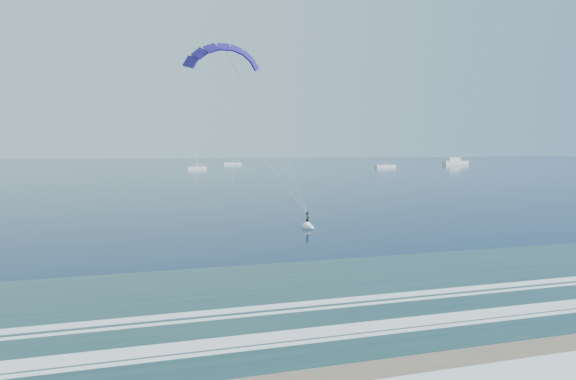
{
  "coord_description": "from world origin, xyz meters",
  "views": [
    {
      "loc": [
        -7.66,
        -14.69,
        7.9
      ],
      "look_at": [
        5.1,
        27.04,
        4.43
      ],
      "focal_mm": 32.0,
      "sensor_mm": 36.0,
      "label": 1
    }
  ],
  "objects_px": {
    "motor_yacht": "(455,162)",
    "sailboat_4": "(385,166)",
    "sailboat_2": "(197,168)",
    "kitesurfer_rig": "(269,137)",
    "sailboat_3": "(232,164)"
  },
  "relations": [
    {
      "from": "kitesurfer_rig",
      "to": "sailboat_3",
      "type": "distance_m",
      "value": 213.56
    },
    {
      "from": "kitesurfer_rig",
      "to": "sailboat_3",
      "type": "relative_size",
      "value": 1.52
    },
    {
      "from": "sailboat_3",
      "to": "sailboat_4",
      "type": "distance_m",
      "value": 80.33
    },
    {
      "from": "sailboat_3",
      "to": "sailboat_2",
      "type": "bearing_deg",
      "value": -113.67
    },
    {
      "from": "motor_yacht",
      "to": "sailboat_4",
      "type": "bearing_deg",
      "value": -152.17
    },
    {
      "from": "kitesurfer_rig",
      "to": "sailboat_2",
      "type": "relative_size",
      "value": 1.81
    },
    {
      "from": "motor_yacht",
      "to": "sailboat_2",
      "type": "xyz_separation_m",
      "value": [
        -135.08,
        -27.04,
        -0.79
      ]
    },
    {
      "from": "sailboat_2",
      "to": "sailboat_4",
      "type": "xyz_separation_m",
      "value": [
        79.96,
        -2.06,
        0.01
      ]
    },
    {
      "from": "kitesurfer_rig",
      "to": "motor_yacht",
      "type": "distance_m",
      "value": 233.39
    },
    {
      "from": "kitesurfer_rig",
      "to": "motor_yacht",
      "type": "height_order",
      "value": "kitesurfer_rig"
    },
    {
      "from": "kitesurfer_rig",
      "to": "sailboat_4",
      "type": "distance_m",
      "value": 177.83
    },
    {
      "from": "motor_yacht",
      "to": "sailboat_4",
      "type": "height_order",
      "value": "sailboat_4"
    },
    {
      "from": "motor_yacht",
      "to": "sailboat_2",
      "type": "relative_size",
      "value": 1.36
    },
    {
      "from": "motor_yacht",
      "to": "sailboat_3",
      "type": "bearing_deg",
      "value": 165.23
    },
    {
      "from": "kitesurfer_rig",
      "to": "sailboat_3",
      "type": "xyz_separation_m",
      "value": [
        36.56,
        210.24,
        -8.37
      ]
    }
  ]
}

